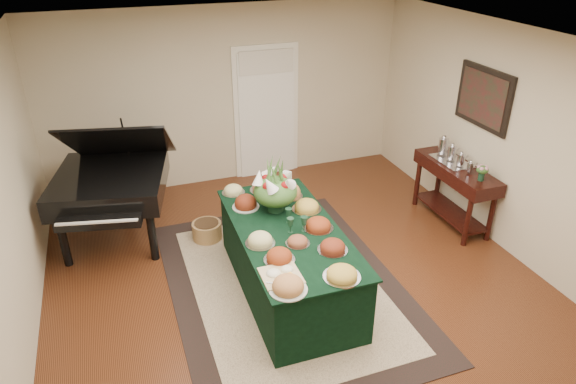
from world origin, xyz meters
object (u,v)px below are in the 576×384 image
object	(u,v)px
buffet_table	(288,260)
grand_piano	(111,182)
floral_centerpiece	(275,186)
mahogany_sideboard	(455,179)

from	to	relation	value
buffet_table	grand_piano	bearing A→B (deg)	134.19
floral_centerpiece	buffet_table	bearing A→B (deg)	-91.09
buffet_table	grand_piano	distance (m)	2.50
floral_centerpiece	grand_piano	xyz separation A→B (m)	(-1.72, 1.33, -0.28)
buffet_table	mahogany_sideboard	xyz separation A→B (m)	(2.62, 0.66, 0.25)
mahogany_sideboard	buffet_table	bearing A→B (deg)	-165.81
floral_centerpiece	grand_piano	size ratio (longest dim) A/B	0.28
floral_centerpiece	mahogany_sideboard	xyz separation A→B (m)	(2.61, 0.22, -0.44)
buffet_table	mahogany_sideboard	distance (m)	2.72
floral_centerpiece	grand_piano	distance (m)	2.19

